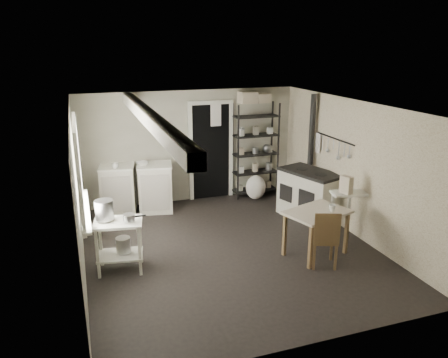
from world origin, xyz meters
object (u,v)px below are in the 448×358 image
object	(u,v)px
stockpot	(104,210)
chair	(324,235)
prep_table	(120,245)
shelf_rack	(255,153)
stove	(310,195)
work_table	(316,232)
flour_sack	(256,188)
base_cabinets	(137,189)

from	to	relation	value
stockpot	chair	bearing A→B (deg)	-16.30
prep_table	stockpot	bearing A→B (deg)	154.90
prep_table	shelf_rack	size ratio (longest dim) A/B	0.38
stove	stockpot	bearing A→B (deg)	174.40
work_table	flour_sack	xyz separation A→B (m)	(0.11, 2.66, -0.14)
shelf_rack	work_table	distance (m)	2.96
prep_table	shelf_rack	bearing A→B (deg)	37.87
base_cabinets	work_table	distance (m)	3.66
base_cabinets	stove	xyz separation A→B (m)	(3.05, -1.39, -0.02)
stockpot	shelf_rack	xyz separation A→B (m)	(3.30, 2.36, 0.01)
stockpot	base_cabinets	world-z (taller)	stockpot
stockpot	work_table	world-z (taller)	stockpot
prep_table	stove	bearing A→B (deg)	14.32
shelf_rack	flour_sack	bearing A→B (deg)	-107.55
shelf_rack	work_table	xyz separation A→B (m)	(-0.18, -2.90, -0.57)
prep_table	stockpot	world-z (taller)	stockpot
stockpot	work_table	size ratio (longest dim) A/B	0.29
shelf_rack	stove	distance (m)	1.67
chair	flour_sack	bearing A→B (deg)	107.50
shelf_rack	flour_sack	distance (m)	0.75
stockpot	stove	xyz separation A→B (m)	(3.79, 0.85, -0.50)
stockpot	chair	size ratio (longest dim) A/B	0.31
stove	flour_sack	world-z (taller)	stove
stockpot	base_cabinets	bearing A→B (deg)	71.57
prep_table	shelf_rack	distance (m)	4.00
prep_table	base_cabinets	distance (m)	2.38
base_cabinets	stockpot	bearing A→B (deg)	-97.71
base_cabinets	shelf_rack	distance (m)	2.60
shelf_rack	flour_sack	size ratio (longest dim) A/B	3.87
base_cabinets	flour_sack	xyz separation A→B (m)	(2.48, -0.11, -0.22)
base_cabinets	chair	size ratio (longest dim) A/B	1.61
stockpot	chair	distance (m)	3.21
prep_table	base_cabinets	xyz separation A→B (m)	(0.58, 2.31, 0.06)
stove	work_table	distance (m)	1.55
stove	work_table	xyz separation A→B (m)	(-0.67, -1.39, -0.06)
base_cabinets	work_table	xyz separation A→B (m)	(2.38, -2.78, -0.08)
prep_table	flour_sack	distance (m)	3.77
work_table	flour_sack	size ratio (longest dim) A/B	1.84
stockpot	chair	xyz separation A→B (m)	(3.05, -0.89, -0.45)
stove	work_table	size ratio (longest dim) A/B	1.21
stockpot	flour_sack	size ratio (longest dim) A/B	0.54
shelf_rack	chair	distance (m)	3.29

